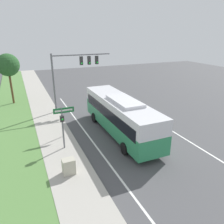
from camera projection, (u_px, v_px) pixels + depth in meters
name	position (u px, v px, depth m)	size (l,w,h in m)	color
ground_plane	(142.00, 142.00, 17.53)	(80.00, 80.00, 0.00)	#4C4C4F
sidewalk	(65.00, 159.00, 15.19)	(2.80, 80.00, 0.12)	#ADA89E
grass_verge	(15.00, 170.00, 13.99)	(3.60, 80.00, 0.10)	#568442
lane_divider_near	(100.00, 152.00, 16.18)	(0.14, 30.00, 0.01)	silver
lane_divider_far	(178.00, 134.00, 18.88)	(0.14, 30.00, 0.01)	silver
bus	(120.00, 114.00, 18.49)	(2.66, 10.66, 3.30)	#2D8956
signal_gantry	(74.00, 69.00, 23.28)	(6.46, 0.41, 6.32)	slate
pedestrian_signal	(63.00, 127.00, 15.90)	(0.28, 0.34, 2.70)	slate
street_sign	(63.00, 116.00, 17.74)	(1.69, 0.08, 2.66)	slate
utility_cabinet	(69.00, 166.00, 13.34)	(0.76, 0.59, 0.99)	#B7B29E
roadside_tree	(8.00, 65.00, 25.36)	(2.62, 2.62, 5.95)	brown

